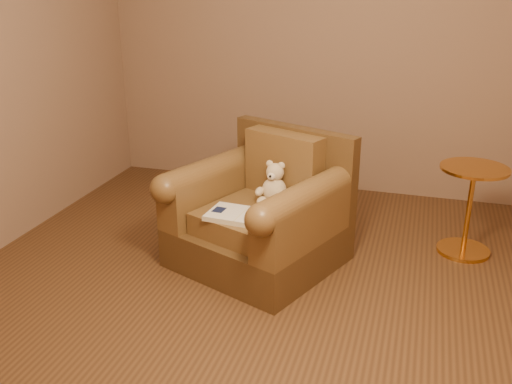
# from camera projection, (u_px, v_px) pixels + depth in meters

# --- Properties ---
(floor) EXTENTS (4.00, 4.00, 0.00)m
(floor) POSITION_uv_depth(u_px,v_px,m) (264.00, 294.00, 3.55)
(floor) COLOR brown
(floor) RESTS_ON ground
(room) EXTENTS (4.02, 4.02, 2.71)m
(room) POSITION_uv_depth(u_px,v_px,m) (266.00, 5.00, 2.93)
(room) COLOR #906F58
(room) RESTS_ON ground
(armchair) EXTENTS (1.25, 1.22, 0.88)m
(armchair) POSITION_uv_depth(u_px,v_px,m) (262.00, 215.00, 3.85)
(armchair) COLOR #4F351A
(armchair) RESTS_ON floor
(teddy_bear) EXTENTS (0.21, 0.24, 0.29)m
(teddy_bear) POSITION_uv_depth(u_px,v_px,m) (273.00, 187.00, 3.82)
(teddy_bear) COLOR beige
(teddy_bear) RESTS_ON armchair
(guidebook) EXTENTS (0.45, 0.29, 0.04)m
(guidebook) POSITION_uv_depth(u_px,v_px,m) (242.00, 216.00, 3.60)
(guidebook) COLOR beige
(guidebook) RESTS_ON armchair
(side_table) EXTENTS (0.46, 0.46, 0.64)m
(side_table) POSITION_uv_depth(u_px,v_px,m) (469.00, 207.00, 3.96)
(side_table) COLOR gold
(side_table) RESTS_ON floor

